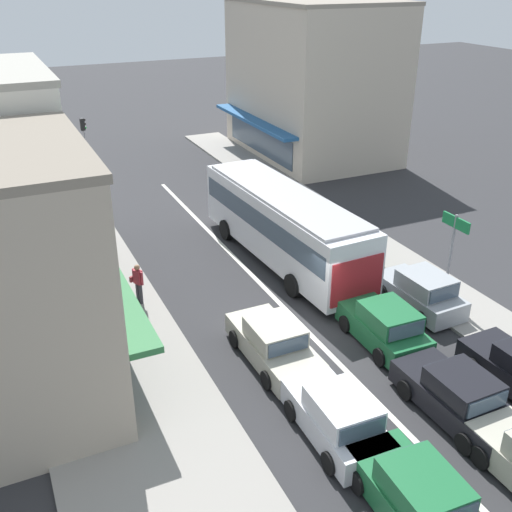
# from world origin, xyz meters

# --- Properties ---
(ground_plane) EXTENTS (140.00, 140.00, 0.00)m
(ground_plane) POSITION_xyz_m (0.00, 0.00, 0.00)
(ground_plane) COLOR #2D2D30
(lane_centre_line) EXTENTS (0.20, 28.00, 0.01)m
(lane_centre_line) POSITION_xyz_m (0.00, 4.00, 0.00)
(lane_centre_line) COLOR silver
(lane_centre_line) RESTS_ON ground
(sidewalk_left) EXTENTS (5.20, 44.00, 0.14)m
(sidewalk_left) POSITION_xyz_m (-6.80, 6.00, 0.07)
(sidewalk_left) COLOR gray
(sidewalk_left) RESTS_ON ground
(kerb_right) EXTENTS (2.80, 44.00, 0.12)m
(kerb_right) POSITION_xyz_m (6.20, 6.00, 0.06)
(kerb_right) COLOR gray
(kerb_right) RESTS_ON ground
(building_right_far) EXTENTS (8.89, 11.78, 10.08)m
(building_right_far) POSITION_xyz_m (11.48, 20.25, 5.03)
(building_right_far) COLOR beige
(building_right_far) RESTS_ON ground
(city_bus) EXTENTS (3.09, 10.96, 3.23)m
(city_bus) POSITION_xyz_m (1.84, 5.62, 1.88)
(city_bus) COLOR silver
(city_bus) RESTS_ON ground
(hatchback_behind_bus_near) EXTENTS (1.91, 3.75, 1.54)m
(hatchback_behind_bus_near) POSITION_xyz_m (2.02, -1.69, 0.71)
(hatchback_behind_bus_near) COLOR #1E6638
(hatchback_behind_bus_near) RESTS_ON ground
(sedan_behind_bus_mid) EXTENTS (1.92, 4.21, 1.47)m
(sedan_behind_bus_mid) POSITION_xyz_m (-1.89, -0.98, 0.66)
(sedan_behind_bus_mid) COLOR #B7B29E
(sedan_behind_bus_mid) RESTS_ON ground
(hatchback_adjacent_lane_lead) EXTENTS (1.95, 3.77, 1.54)m
(hatchback_adjacent_lane_lead) POSITION_xyz_m (-1.71, -8.09, 0.71)
(hatchback_adjacent_lane_lead) COLOR #1E6638
(hatchback_adjacent_lane_lead) RESTS_ON ground
(sedan_queue_far_back) EXTENTS (1.94, 4.22, 1.47)m
(sedan_queue_far_back) POSITION_xyz_m (1.75, -5.70, 0.66)
(sedan_queue_far_back) COLOR black
(sedan_queue_far_back) RESTS_ON ground
(hatchback_adjacent_lane_trail) EXTENTS (1.89, 3.74, 1.54)m
(hatchback_adjacent_lane_trail) POSITION_xyz_m (-1.93, -5.00, 0.71)
(hatchback_adjacent_lane_trail) COLOR silver
(hatchback_adjacent_lane_trail) RESTS_ON ground
(parked_hatchback_kerb_second) EXTENTS (1.93, 3.76, 1.54)m
(parked_hatchback_kerb_second) POSITION_xyz_m (4.71, -0.29, 0.71)
(parked_hatchback_kerb_second) COLOR #9EA3A8
(parked_hatchback_kerb_second) RESTS_ON ground
(parked_sedan_kerb_third) EXTENTS (2.01, 4.26, 1.47)m
(parked_sedan_kerb_third) POSITION_xyz_m (4.59, 5.33, 0.66)
(parked_sedan_kerb_third) COLOR #1E6638
(parked_sedan_kerb_third) RESTS_ON ground
(traffic_light_downstreet) EXTENTS (0.33, 0.24, 4.20)m
(traffic_light_downstreet) POSITION_xyz_m (-4.11, 19.04, 2.85)
(traffic_light_downstreet) COLOR gray
(traffic_light_downstreet) RESTS_ON ground
(directional_road_sign) EXTENTS (0.10, 1.40, 3.60)m
(directional_road_sign) POSITION_xyz_m (6.07, -0.16, 2.68)
(directional_road_sign) COLOR gray
(directional_road_sign) RESTS_ON ground
(pedestrian_with_handbag_near) EXTENTS (0.46, 0.63, 1.63)m
(pedestrian_with_handbag_near) POSITION_xyz_m (-5.00, 4.45, 1.07)
(pedestrian_with_handbag_near) COLOR #333338
(pedestrian_with_handbag_near) RESTS_ON sidewalk_left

